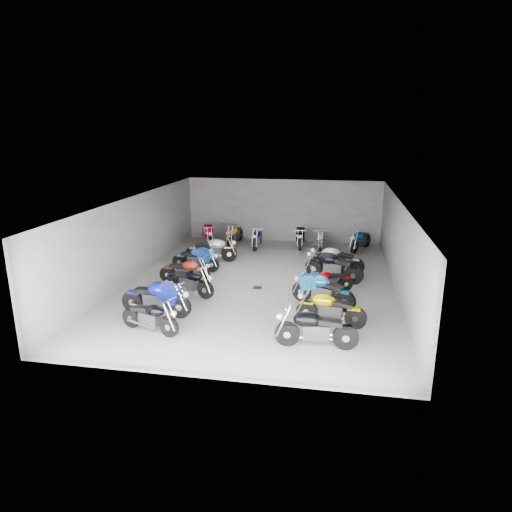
% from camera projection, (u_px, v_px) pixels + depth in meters
% --- Properties ---
extents(ground, '(14.00, 14.00, 0.00)m').
position_uv_depth(ground, '(260.00, 283.00, 17.44)').
color(ground, gray).
rests_on(ground, ground).
extents(wall_back, '(10.00, 0.10, 3.20)m').
position_uv_depth(wall_back, '(283.00, 210.00, 23.64)').
color(wall_back, gray).
rests_on(wall_back, ground).
extents(wall_left, '(0.10, 14.00, 3.20)m').
position_uv_depth(wall_left, '(134.00, 237.00, 17.87)').
color(wall_left, gray).
rests_on(wall_left, ground).
extents(wall_right, '(0.10, 14.00, 3.20)m').
position_uv_depth(wall_right, '(399.00, 249.00, 16.15)').
color(wall_right, gray).
rests_on(wall_right, ground).
extents(ceiling, '(10.00, 14.00, 0.04)m').
position_uv_depth(ceiling, '(260.00, 200.00, 16.57)').
color(ceiling, black).
rests_on(ceiling, wall_back).
extents(drain_grate, '(0.32, 0.32, 0.01)m').
position_uv_depth(drain_grate, '(257.00, 288.00, 16.97)').
color(drain_grate, black).
rests_on(drain_grate, ground).
extents(motorcycle_left_a, '(1.95, 0.72, 0.88)m').
position_uv_depth(motorcycle_left_a, '(150.00, 317.00, 13.17)').
color(motorcycle_left_a, black).
rests_on(motorcycle_left_a, ground).
extents(motorcycle_left_b, '(2.38, 0.54, 1.05)m').
position_uv_depth(motorcycle_left_b, '(157.00, 298.00, 14.36)').
color(motorcycle_left_b, black).
rests_on(motorcycle_left_b, ground).
extents(motorcycle_left_c, '(2.02, 0.89, 0.93)m').
position_uv_depth(motorcycle_left_c, '(190.00, 281.00, 16.12)').
color(motorcycle_left_c, black).
rests_on(motorcycle_left_c, ground).
extents(motorcycle_left_d, '(2.07, 0.45, 0.91)m').
position_uv_depth(motorcycle_left_d, '(186.00, 271.00, 17.27)').
color(motorcycle_left_d, black).
rests_on(motorcycle_left_d, ground).
extents(motorcycle_left_e, '(2.09, 0.48, 0.92)m').
position_uv_depth(motorcycle_left_e, '(196.00, 259.00, 18.88)').
color(motorcycle_left_e, black).
rests_on(motorcycle_left_e, ground).
extents(motorcycle_left_f, '(2.26, 0.72, 1.01)m').
position_uv_depth(motorcycle_left_f, '(212.00, 250.00, 20.09)').
color(motorcycle_left_f, black).
rests_on(motorcycle_left_f, ground).
extents(motorcycle_right_a, '(2.26, 0.46, 0.99)m').
position_uv_depth(motorcycle_right_a, '(315.00, 329.00, 12.23)').
color(motorcycle_right_a, black).
rests_on(motorcycle_right_a, ground).
extents(motorcycle_right_b, '(2.13, 0.58, 0.94)m').
position_uv_depth(motorcycle_right_b, '(330.00, 309.00, 13.66)').
color(motorcycle_right_b, black).
rests_on(motorcycle_right_b, ground).
extents(motorcycle_right_c, '(2.15, 1.08, 1.01)m').
position_uv_depth(motorcycle_right_c, '(322.00, 290.00, 15.10)').
color(motorcycle_right_c, black).
rests_on(motorcycle_right_c, ground).
extents(motorcycle_right_d, '(1.72, 0.88, 0.81)m').
position_uv_depth(motorcycle_right_d, '(329.00, 281.00, 16.36)').
color(motorcycle_right_d, black).
rests_on(motorcycle_right_d, ground).
extents(motorcycle_right_e, '(2.28, 1.02, 1.05)m').
position_uv_depth(motorcycle_right_e, '(333.00, 266.00, 17.65)').
color(motorcycle_right_e, black).
rests_on(motorcycle_right_e, ground).
extents(motorcycle_right_f, '(2.26, 0.67, 1.00)m').
position_uv_depth(motorcycle_right_f, '(336.00, 260.00, 18.60)').
color(motorcycle_right_f, black).
rests_on(motorcycle_right_f, ground).
extents(motorcycle_back_a, '(1.08, 2.11, 0.99)m').
position_uv_depth(motorcycle_back_a, '(207.00, 234.00, 23.16)').
color(motorcycle_back_a, black).
rests_on(motorcycle_back_a, ground).
extents(motorcycle_back_b, '(0.47, 2.17, 0.95)m').
position_uv_depth(motorcycle_back_b, '(235.00, 234.00, 23.14)').
color(motorcycle_back_b, black).
rests_on(motorcycle_back_b, ground).
extents(motorcycle_back_c, '(0.40, 2.06, 0.90)m').
position_uv_depth(motorcycle_back_c, '(257.00, 238.00, 22.49)').
color(motorcycle_back_c, black).
rests_on(motorcycle_back_c, ground).
extents(motorcycle_back_d, '(0.45, 2.21, 0.97)m').
position_uv_depth(motorcycle_back_d, '(301.00, 236.00, 22.65)').
color(motorcycle_back_d, black).
rests_on(motorcycle_back_d, ground).
extents(motorcycle_back_e, '(0.39, 1.87, 0.82)m').
position_uv_depth(motorcycle_back_e, '(320.00, 239.00, 22.42)').
color(motorcycle_back_e, black).
rests_on(motorcycle_back_e, ground).
extents(motorcycle_back_f, '(1.03, 2.03, 0.95)m').
position_uv_depth(motorcycle_back_f, '(360.00, 240.00, 21.98)').
color(motorcycle_back_f, black).
rests_on(motorcycle_back_f, ground).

